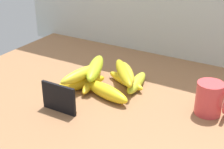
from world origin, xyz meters
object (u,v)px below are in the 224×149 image
(banana_3, at_px, (81,83))
(banana_7, at_px, (95,68))
(banana_1, at_px, (127,81))
(banana_4, at_px, (106,92))
(banana_5, at_px, (81,74))
(banana_0, at_px, (92,79))
(banana_8, at_px, (127,73))
(chalkboard_sign, at_px, (59,99))
(banana_6, at_px, (123,72))
(coffee_mug, at_px, (210,99))
(banana_2, at_px, (137,83))

(banana_3, relative_size, banana_7, 0.88)
(banana_1, height_order, banana_4, banana_4)
(banana_5, bearing_deg, banana_7, 82.22)
(banana_0, xyz_separation_m, banana_8, (0.11, 0.04, 0.03))
(chalkboard_sign, distance_m, banana_6, 0.24)
(banana_1, relative_size, banana_8, 1.03)
(banana_1, xyz_separation_m, banana_3, (-0.12, -0.09, 0.00))
(chalkboard_sign, xyz_separation_m, banana_6, (0.08, 0.22, 0.01))
(banana_4, height_order, banana_8, banana_8)
(coffee_mug, relative_size, banana_8, 0.61)
(chalkboard_sign, xyz_separation_m, banana_8, (0.09, 0.23, 0.01))
(banana_6, height_order, banana_7, banana_7)
(banana_2, distance_m, banana_8, 0.05)
(coffee_mug, xyz_separation_m, banana_0, (-0.38, -0.01, -0.03))
(banana_0, distance_m, banana_8, 0.12)
(banana_1, xyz_separation_m, banana_5, (-0.11, -0.10, 0.04))
(coffee_mug, distance_m, banana_6, 0.29)
(banana_2, distance_m, banana_5, 0.18)
(banana_0, xyz_separation_m, banana_3, (-0.01, -0.05, 0.00))
(coffee_mug, bearing_deg, banana_2, 171.25)
(chalkboard_sign, height_order, banana_0, chalkboard_sign)
(chalkboard_sign, xyz_separation_m, banana_3, (-0.03, 0.14, -0.02))
(banana_6, distance_m, banana_7, 0.09)
(banana_8, bearing_deg, banana_1, 121.18)
(banana_7, bearing_deg, banana_0, -114.55)
(banana_4, bearing_deg, banana_7, 140.39)
(chalkboard_sign, relative_size, coffee_mug, 1.18)
(coffee_mug, bearing_deg, banana_8, 174.28)
(banana_1, distance_m, banana_4, 0.11)
(banana_3, distance_m, banana_4, 0.10)
(coffee_mug, bearing_deg, banana_1, 172.58)
(chalkboard_sign, relative_size, banana_0, 0.55)
(banana_2, bearing_deg, coffee_mug, -8.75)
(banana_5, bearing_deg, banana_1, 44.67)
(chalkboard_sign, xyz_separation_m, banana_7, (-0.01, 0.20, 0.02))
(banana_1, xyz_separation_m, banana_6, (-0.01, -0.01, 0.03))
(chalkboard_sign, bearing_deg, banana_8, 67.62)
(banana_0, distance_m, banana_1, 0.11)
(chalkboard_sign, xyz_separation_m, banana_1, (0.09, 0.24, -0.02))
(banana_7, bearing_deg, banana_8, 15.39)
(coffee_mug, xyz_separation_m, banana_5, (-0.38, -0.07, 0.01))
(chalkboard_sign, distance_m, banana_1, 0.25)
(coffee_mug, xyz_separation_m, banana_3, (-0.39, -0.06, -0.03))
(banana_1, height_order, banana_5, banana_5)
(banana_2, xyz_separation_m, banana_8, (-0.03, -0.01, 0.03))
(banana_3, xyz_separation_m, banana_5, (0.01, -0.01, 0.04))
(coffee_mug, distance_m, banana_3, 0.40)
(chalkboard_sign, bearing_deg, banana_7, 92.48)
(banana_6, xyz_separation_m, banana_8, (0.01, 0.01, -0.00))
(chalkboard_sign, relative_size, banana_7, 0.58)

